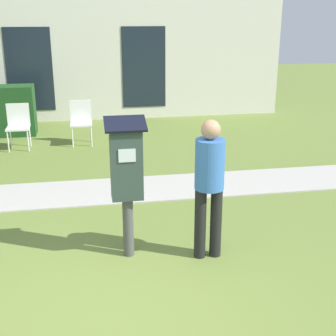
# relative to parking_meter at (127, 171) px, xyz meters

# --- Properties ---
(ground_plane) EXTENTS (40.00, 40.00, 0.00)m
(ground_plane) POSITION_rel_parking_meter_xyz_m (-0.28, -1.05, -1.02)
(ground_plane) COLOR olive
(sidewalk) EXTENTS (12.00, 1.10, 0.02)m
(sidewalk) POSITION_rel_parking_meter_xyz_m (-0.28, 2.03, -1.01)
(sidewalk) COLOR #B7B2A8
(sidewalk) RESTS_ON ground
(building_facade) EXTENTS (10.00, 0.26, 3.20)m
(building_facade) POSITION_rel_parking_meter_xyz_m (-0.28, 7.29, 0.58)
(building_facade) COLOR silver
(building_facade) RESTS_ON ground
(parking_meter) EXTENTS (0.44, 0.31, 1.59)m
(parking_meter) POSITION_rel_parking_meter_xyz_m (0.00, 0.00, 0.00)
(parking_meter) COLOR #4C4C4C
(parking_meter) RESTS_ON ground
(person_standing) EXTENTS (0.32, 0.32, 1.58)m
(person_standing) POSITION_rel_parking_meter_xyz_m (0.87, -0.18, -0.09)
(person_standing) COLOR black
(person_standing) RESTS_ON ground
(outdoor_chair_left) EXTENTS (0.44, 0.44, 0.90)m
(outdoor_chair_left) POSITION_rel_parking_meter_xyz_m (-1.74, 4.80, -0.49)
(outdoor_chair_left) COLOR white
(outdoor_chair_left) RESTS_ON ground
(outdoor_chair_middle) EXTENTS (0.44, 0.44, 0.90)m
(outdoor_chair_middle) POSITION_rel_parking_meter_xyz_m (-0.50, 4.94, -0.49)
(outdoor_chair_middle) COLOR white
(outdoor_chair_middle) RESTS_ON ground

